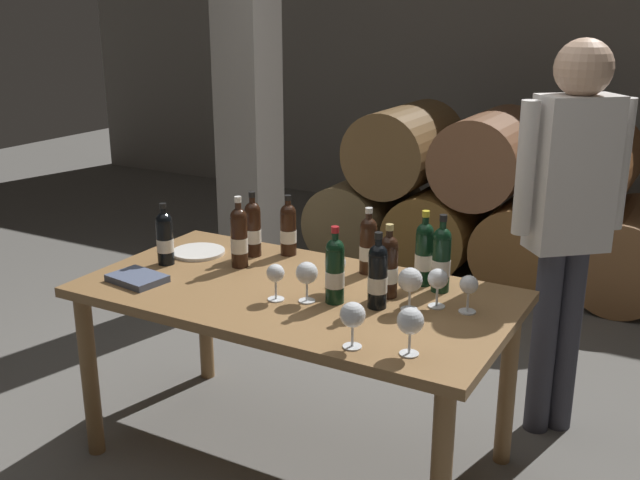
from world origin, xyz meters
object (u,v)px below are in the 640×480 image
object	(u,v)px
wine_glass_4	(410,281)
sommelier_presenting	(569,205)
wine_bottle_2	(368,245)
wine_bottle_5	(378,275)
serving_plate	(198,252)
wine_bottle_9	(288,229)
dining_table	(296,311)
wine_glass_6	(276,275)
wine_bottle_4	(424,253)
wine_bottle_7	(253,228)
wine_bottle_0	(335,270)
wine_glass_7	(353,316)
wine_glass_3	(438,280)
wine_bottle_6	(239,237)
wine_bottle_3	(441,259)
wine_bottle_1	(165,238)
wine_glass_2	(469,286)
wine_glass_0	(335,264)
wine_glass_1	(307,274)
wine_bottle_8	(389,266)
wine_glass_5	(410,322)

from	to	relation	value
wine_glass_4	sommelier_presenting	distance (m)	0.84
wine_bottle_2	wine_glass_4	bearing A→B (deg)	-43.04
wine_bottle_5	serving_plate	size ratio (longest dim) A/B	1.22
wine_bottle_2	wine_bottle_9	xyz separation A→B (m)	(-0.42, 0.04, -0.00)
dining_table	wine_glass_6	size ratio (longest dim) A/B	11.81
wine_bottle_4	wine_bottle_7	xyz separation A→B (m)	(-0.80, -0.03, -0.00)
wine_bottle_0	wine_bottle_5	world-z (taller)	wine_bottle_0
wine_glass_7	serving_plate	bearing A→B (deg)	153.32
wine_bottle_7	wine_glass_6	distance (m)	0.54
wine_bottle_7	wine_glass_3	xyz separation A→B (m)	(0.93, -0.16, -0.02)
wine_bottle_6	wine_bottle_7	world-z (taller)	wine_bottle_6
wine_bottle_3	wine_bottle_9	world-z (taller)	wine_bottle_3
wine_bottle_1	wine_bottle_3	distance (m)	1.18
wine_glass_2	dining_table	bearing A→B (deg)	-170.54
wine_bottle_9	wine_bottle_6	bearing A→B (deg)	-112.37
wine_glass_6	wine_bottle_9	bearing A→B (deg)	116.27
wine_glass_7	wine_bottle_4	bearing A→B (deg)	91.06
wine_bottle_0	dining_table	bearing A→B (deg)	168.74
wine_bottle_7	wine_glass_0	xyz separation A→B (m)	(0.52, -0.20, -0.02)
wine_glass_1	wine_glass_4	size ratio (longest dim) A/B	0.96
wine_bottle_6	wine_glass_7	xyz separation A→B (m)	(0.78, -0.47, -0.02)
wine_bottle_7	wine_glass_1	distance (m)	0.60
dining_table	wine_glass_3	world-z (taller)	wine_glass_3
wine_bottle_3	sommelier_presenting	size ratio (longest dim) A/B	0.18
wine_bottle_1	wine_bottle_7	bearing A→B (deg)	46.18
wine_bottle_9	wine_glass_7	size ratio (longest dim) A/B	1.73
wine_bottle_8	wine_bottle_1	bearing A→B (deg)	-173.07
wine_bottle_3	wine_glass_6	bearing A→B (deg)	-142.58
wine_glass_1	wine_glass_4	world-z (taller)	wine_glass_4
wine_glass_4	sommelier_presenting	bearing A→B (deg)	60.87
wine_glass_5	sommelier_presenting	size ratio (longest dim) A/B	0.09
wine_bottle_8	wine_glass_0	world-z (taller)	wine_bottle_8
wine_bottle_2	wine_bottle_4	xyz separation A→B (m)	(0.25, -0.01, 0.01)
wine_bottle_8	wine_glass_1	size ratio (longest dim) A/B	1.84
wine_glass_5	wine_bottle_7	bearing A→B (deg)	149.67
dining_table	wine_bottle_5	size ratio (longest dim) A/B	5.83
wine_bottle_0	wine_glass_2	xyz separation A→B (m)	(0.47, 0.15, -0.03)
wine_glass_0	wine_glass_2	distance (m)	0.53
dining_table	wine_glass_1	distance (m)	0.24
wine_bottle_7	wine_glass_7	xyz separation A→B (m)	(0.81, -0.62, -0.02)
dining_table	wine_bottle_9	size ratio (longest dim) A/B	6.19
wine_bottle_1	wine_bottle_4	bearing A→B (deg)	16.35
wine_glass_6	serving_plate	xyz separation A→B (m)	(-0.60, 0.30, -0.10)
wine_glass_2	serving_plate	world-z (taller)	wine_glass_2
wine_glass_3	sommelier_presenting	world-z (taller)	sommelier_presenting
wine_bottle_3	wine_bottle_6	world-z (taller)	same
wine_glass_0	wine_glass_3	size ratio (longest dim) A/B	1.05
wine_glass_0	wine_glass_3	distance (m)	0.41
wine_bottle_2	wine_bottle_8	world-z (taller)	wine_bottle_8
wine_bottle_2	wine_bottle_7	world-z (taller)	wine_bottle_7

